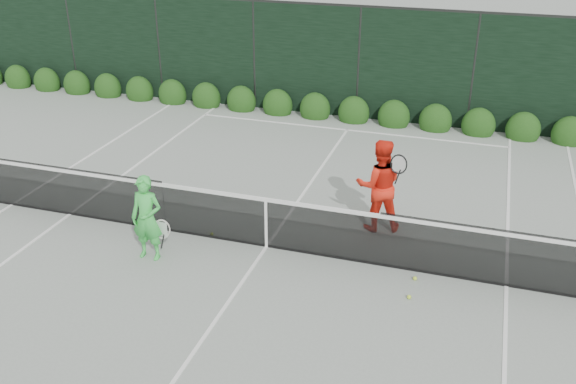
% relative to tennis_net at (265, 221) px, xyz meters
% --- Properties ---
extents(ground, '(80.00, 80.00, 0.00)m').
position_rel_tennis_net_xyz_m(ground, '(0.02, 0.00, -0.53)').
color(ground, gray).
rests_on(ground, ground).
extents(tennis_net, '(12.90, 0.10, 1.07)m').
position_rel_tennis_net_xyz_m(tennis_net, '(0.00, 0.00, 0.00)').
color(tennis_net, black).
rests_on(tennis_net, ground).
extents(player_woman, '(0.63, 0.38, 1.52)m').
position_rel_tennis_net_xyz_m(player_woman, '(-1.78, -0.93, 0.23)').
color(player_woman, '#3CCF4D').
rests_on(player_woman, ground).
extents(player_man, '(1.03, 0.91, 1.78)m').
position_rel_tennis_net_xyz_m(player_man, '(1.77, 1.31, 0.36)').
color(player_man, red).
rests_on(player_man, ground).
extents(court_lines, '(11.03, 23.83, 0.01)m').
position_rel_tennis_net_xyz_m(court_lines, '(0.02, 0.00, -0.53)').
color(court_lines, white).
rests_on(court_lines, ground).
extents(windscreen_fence, '(32.00, 21.07, 3.06)m').
position_rel_tennis_net_xyz_m(windscreen_fence, '(0.02, -2.71, 0.98)').
color(windscreen_fence, black).
rests_on(windscreen_fence, ground).
extents(hedge_row, '(31.66, 0.65, 0.94)m').
position_rel_tennis_net_xyz_m(hedge_row, '(0.02, 7.15, -0.30)').
color(hedge_row, '#14330E').
rests_on(hedge_row, ground).
extents(tennis_balls, '(3.85, 0.97, 0.07)m').
position_rel_tennis_net_xyz_m(tennis_balls, '(1.44, -0.34, -0.50)').
color(tennis_balls, '#C7ED34').
rests_on(tennis_balls, ground).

